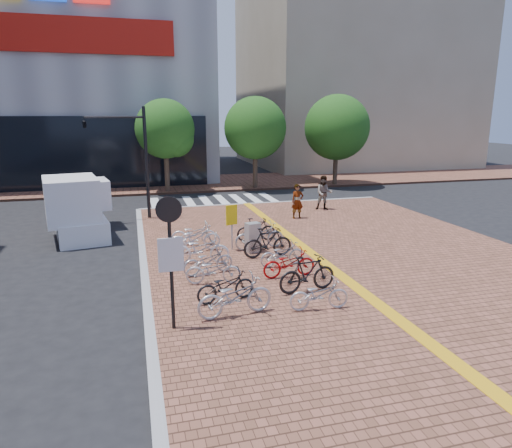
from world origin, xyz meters
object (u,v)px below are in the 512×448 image
object	(u,v)px
utility_box	(253,237)
bike_0	(235,296)
bike_5	(195,238)
bike_9	(289,263)
bike_7	(319,294)
bike_13	(256,229)
bike_2	(213,270)
bike_12	(259,236)
bike_3	(208,261)
box_truck	(79,208)
bike_10	(282,254)
pedestrian_b	(324,193)
bike_11	(268,242)
bike_6	(194,234)
traffic_light_pole	(118,142)
bike_1	(226,286)
notice_sign	(170,247)
yellow_sign	(232,219)
pedestrian_a	(297,201)
bike_8	(307,274)
bike_4	(200,249)

from	to	relation	value
utility_box	bike_0	bearing A→B (deg)	-109.43
bike_5	bike_9	bearing A→B (deg)	-150.46
bike_7	bike_13	world-z (taller)	bike_13
bike_2	bike_12	world-z (taller)	bike_12
bike_0	bike_3	size ratio (longest dim) A/B	1.18
box_truck	bike_10	bearing A→B (deg)	-43.06
bike_7	pedestrian_b	xyz separation A→B (m)	(5.27, 11.87, 0.49)
bike_0	bike_11	xyz separation A→B (m)	(2.19, 4.46, 0.02)
bike_11	utility_box	world-z (taller)	utility_box
bike_6	bike_9	size ratio (longest dim) A/B	1.02
bike_5	traffic_light_pole	distance (m)	7.54
bike_1	bike_11	xyz separation A→B (m)	(2.23, 3.49, 0.11)
bike_2	box_truck	bearing A→B (deg)	41.32
notice_sign	yellow_sign	bearing A→B (deg)	65.57
bike_5	pedestrian_b	world-z (taller)	pedestrian_b
pedestrian_a	utility_box	size ratio (longest dim) A/B	1.52
utility_box	notice_sign	size ratio (longest dim) A/B	0.34
bike_8	pedestrian_a	xyz separation A→B (m)	(3.01, 9.01, 0.30)
bike_5	box_truck	size ratio (longest dim) A/B	0.41
bike_6	bike_11	size ratio (longest dim) A/B	0.96
pedestrian_b	bike_9	bearing A→B (deg)	-100.43
bike_4	bike_13	xyz separation A→B (m)	(2.58, 2.28, -0.04)
bike_3	bike_5	size ratio (longest dim) A/B	0.86
pedestrian_a	yellow_sign	bearing A→B (deg)	-135.51
bike_3	bike_11	distance (m)	2.64
bike_5	bike_13	bearing A→B (deg)	-78.29
bike_9	bike_13	bearing A→B (deg)	-3.95
bike_12	notice_sign	size ratio (longest dim) A/B	0.61
bike_1	notice_sign	xyz separation A→B (m)	(-1.52, -1.32, 1.58)
pedestrian_a	traffic_light_pole	size ratio (longest dim) A/B	0.32
bike_4	pedestrian_b	distance (m)	10.62
bike_5	bike_6	world-z (taller)	bike_5
bike_3	bike_5	xyz separation A→B (m)	(-0.07, 2.55, 0.07)
bike_13	yellow_sign	world-z (taller)	yellow_sign
bike_5	notice_sign	bearing A→B (deg)	161.76
bike_3	yellow_sign	xyz separation A→B (m)	(1.30, 2.39, 0.76)
bike_9	yellow_sign	distance (m)	3.57
bike_4	bike_11	xyz separation A→B (m)	(2.42, 0.13, 0.03)
bike_8	bike_11	world-z (taller)	bike_11
bike_4	bike_0	bearing A→B (deg)	-165.30
box_truck	bike_11	bearing A→B (deg)	-38.82
bike_1	notice_sign	size ratio (longest dim) A/B	0.52
bike_2	bike_11	bearing A→B (deg)	-36.77
bike_8	bike_11	size ratio (longest dim) A/B	0.99
bike_5	bike_6	distance (m)	0.89
bike_11	utility_box	distance (m)	0.81
bike_4	bike_8	bearing A→B (deg)	-130.24
bike_1	yellow_sign	world-z (taller)	yellow_sign
bike_5	bike_12	size ratio (longest dim) A/B	1.00
notice_sign	bike_0	bearing A→B (deg)	12.32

